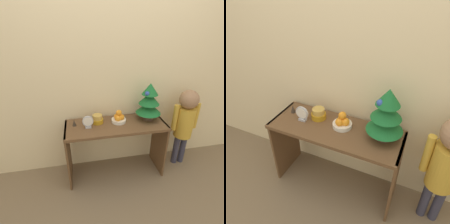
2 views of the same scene
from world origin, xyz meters
TOP-DOWN VIEW (x-y plane):
  - ground_plane at (0.00, 0.00)m, footprint 12.00×12.00m
  - back_wall at (0.00, 0.47)m, footprint 7.00×0.05m
  - console_table at (0.00, 0.21)m, footprint 1.11×0.42m
  - mini_tree at (0.39, 0.26)m, footprint 0.28×0.28m
  - fruit_bowl at (0.04, 0.26)m, footprint 0.16×0.16m
  - singing_bowl at (-0.19, 0.28)m, footprint 0.13×0.13m
  - desk_clock at (-0.30, 0.20)m, footprint 0.12×0.04m
  - figurine at (-0.45, 0.26)m, footprint 0.04×0.04m
  - child_figure at (0.86, 0.23)m, footprint 0.33×0.22m

SIDE VIEW (x-z plane):
  - ground_plane at x=0.00m, z-range 0.00..0.00m
  - console_table at x=0.00m, z-range 0.19..0.87m
  - child_figure at x=0.86m, z-range 0.14..1.16m
  - figurine at x=-0.45m, z-range 0.68..0.76m
  - singing_bowl at x=-0.19m, z-range 0.68..0.78m
  - fruit_bowl at x=0.04m, z-range 0.66..0.80m
  - desk_clock at x=-0.30m, z-range 0.68..0.82m
  - mini_tree at x=0.39m, z-range 0.69..1.11m
  - back_wall at x=0.00m, z-range 0.00..2.50m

